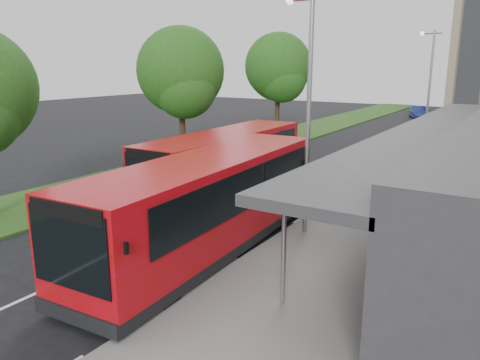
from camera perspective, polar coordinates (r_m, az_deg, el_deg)
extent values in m
plane|color=black|center=(17.47, -7.67, -6.05)|extent=(120.00, 120.00, 0.00)
cube|color=gray|center=(33.36, 23.81, 2.63)|extent=(5.00, 80.00, 0.15)
cube|color=#244717|center=(37.46, 3.79, 4.87)|extent=(5.00, 80.00, 0.10)
cube|color=silver|center=(30.09, 10.94, 2.32)|extent=(0.12, 70.00, 0.01)
cube|color=silver|center=(14.13, -2.49, -10.88)|extent=(0.12, 2.00, 0.01)
cube|color=silver|center=(19.02, 7.90, -4.36)|extent=(0.12, 2.00, 0.01)
cube|color=silver|center=(24.41, 13.79, -0.53)|extent=(0.12, 2.00, 0.01)
cube|color=silver|center=(30.03, 17.50, 1.90)|extent=(0.12, 2.00, 0.01)
cube|color=silver|center=(35.78, 20.04, 3.55)|extent=(0.12, 2.00, 0.01)
cube|color=silver|center=(41.59, 21.88, 4.74)|extent=(0.12, 2.00, 0.01)
cube|color=silver|center=(47.46, 23.27, 5.63)|extent=(0.12, 2.00, 0.01)
cube|color=silver|center=(53.35, 24.36, 6.33)|extent=(0.12, 2.00, 0.01)
cube|color=silver|center=(59.26, 25.23, 6.88)|extent=(0.12, 2.00, 0.01)
cube|color=black|center=(21.07, 25.66, 0.67)|extent=(0.06, 24.00, 2.20)
cube|color=#2F2F32|center=(20.96, 22.68, 5.65)|extent=(2.80, 26.00, 0.25)
cylinder|color=gray|center=(11.46, 5.35, -8.07)|extent=(0.12, 0.12, 3.30)
cylinder|color=gray|center=(32.15, 23.62, 5.12)|extent=(0.12, 0.12, 3.30)
cylinder|color=black|center=(28.11, -7.02, 5.74)|extent=(0.36, 0.36, 3.96)
sphere|color=#1F5416|center=(27.83, -7.24, 13.09)|extent=(5.03, 5.03, 5.03)
sphere|color=#1F5416|center=(27.17, -6.74, 11.19)|extent=(3.60, 3.60, 3.60)
sphere|color=#1F5416|center=(28.55, -7.35, 11.84)|extent=(3.96, 3.96, 3.96)
cylinder|color=black|center=(38.07, 4.57, 8.04)|extent=(0.36, 0.36, 4.11)
sphere|color=#1F5416|center=(37.88, 4.68, 13.67)|extent=(5.22, 5.22, 5.22)
sphere|color=#1F5416|center=(37.26, 5.19, 12.22)|extent=(3.73, 3.73, 3.73)
sphere|color=#1F5416|center=(38.56, 4.34, 12.71)|extent=(4.11, 4.11, 4.11)
cylinder|color=gray|center=(15.98, 8.34, 7.38)|extent=(0.16, 0.16, 8.00)
sphere|color=silver|center=(16.35, 6.10, 20.95)|extent=(0.28, 0.28, 0.28)
cylinder|color=gray|center=(35.15, 22.06, 10.03)|extent=(0.16, 0.16, 8.00)
cylinder|color=gray|center=(35.20, 22.31, 16.23)|extent=(1.40, 0.10, 0.10)
sphere|color=silver|center=(35.32, 21.32, 16.30)|extent=(0.28, 0.28, 0.28)
cube|color=#B4091A|center=(14.84, -4.00, -2.51)|extent=(3.19, 11.03, 2.75)
cube|color=black|center=(15.28, -3.91, -7.36)|extent=(3.21, 11.05, 0.31)
cube|color=black|center=(10.86, -20.15, -8.07)|extent=(2.34, 0.18, 1.82)
cube|color=black|center=(19.41, 4.84, 2.74)|extent=(2.28, 0.18, 1.35)
cube|color=black|center=(15.69, -7.44, 0.17)|extent=(0.56, 9.33, 1.25)
cube|color=black|center=(14.32, 1.08, -1.05)|extent=(0.56, 9.33, 1.25)
cube|color=black|center=(11.53, -19.50, -15.54)|extent=(2.60, 0.22, 0.36)
cube|color=black|center=(10.56, -20.59, -3.64)|extent=(2.18, 0.16, 0.36)
cube|color=black|center=(11.99, -24.01, -5.04)|extent=(0.08, 0.08, 0.26)
cube|color=black|center=(9.91, -13.69, -8.09)|extent=(0.08, 0.08, 0.26)
cylinder|color=black|center=(13.39, -16.36, -10.76)|extent=(0.36, 0.95, 0.93)
cylinder|color=black|center=(12.05, -8.84, -13.22)|extent=(0.36, 0.95, 0.93)
cylinder|color=black|center=(18.64, -0.81, -3.12)|extent=(0.36, 0.95, 0.93)
cylinder|color=black|center=(17.70, 5.33, -4.12)|extent=(0.36, 0.95, 0.93)
cube|color=#B4091A|center=(21.41, -1.76, 2.38)|extent=(2.66, 10.36, 2.60)
cube|color=black|center=(21.70, -1.74, -0.91)|extent=(2.68, 10.38, 0.29)
cube|color=black|center=(17.35, -11.11, 0.28)|extent=(2.21, 0.09, 1.72)
cube|color=black|center=(25.77, 4.53, 5.25)|extent=(2.16, 0.09, 1.28)
cube|color=black|center=(22.26, -4.06, 4.01)|extent=(0.22, 8.84, 1.18)
cube|color=black|center=(20.93, 1.54, 3.41)|extent=(0.22, 8.84, 1.18)
cube|color=black|center=(17.76, -10.90, -4.51)|extent=(2.46, 0.13, 0.34)
cube|color=black|center=(17.17, -11.26, 2.98)|extent=(2.06, 0.08, 0.34)
cube|color=black|center=(18.38, -13.88, 1.68)|extent=(0.08, 0.08, 0.25)
cube|color=black|center=(16.58, -7.12, 0.67)|extent=(0.08, 0.08, 0.25)
cylinder|color=black|center=(19.71, -9.56, -2.44)|extent=(0.31, 0.89, 0.88)
cylinder|color=black|center=(18.48, -4.69, -3.40)|extent=(0.31, 0.89, 0.88)
cylinder|color=black|center=(24.97, 0.44, 1.23)|extent=(0.31, 0.89, 0.88)
cylinder|color=black|center=(24.01, 4.67, 0.67)|extent=(0.31, 0.89, 0.88)
cylinder|color=#352715|center=(23.58, 17.96, 0.23)|extent=(0.55, 0.55, 0.94)
cylinder|color=#F6AF0C|center=(31.14, 22.03, 3.16)|extent=(0.21, 0.21, 1.02)
imported|color=#5B190D|center=(51.06, 22.15, 7.00)|extent=(1.87, 4.04, 1.34)
imported|color=navy|center=(56.91, 20.88, 7.74)|extent=(2.80, 4.37, 1.36)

